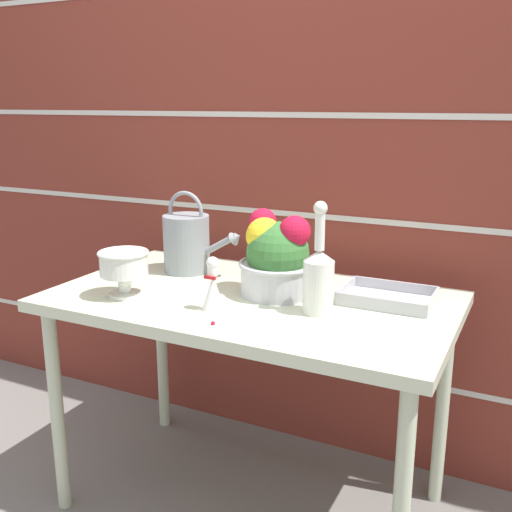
% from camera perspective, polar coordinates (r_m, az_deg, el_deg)
% --- Properties ---
extents(ground_plane, '(12.00, 12.00, 0.00)m').
position_cam_1_polar(ground_plane, '(2.21, -0.44, -22.33)').
color(ground_plane, slate).
extents(brick_wall, '(3.60, 0.08, 2.20)m').
position_cam_1_polar(brick_wall, '(2.23, 5.23, 8.62)').
color(brick_wall, maroon).
rests_on(brick_wall, ground_plane).
extents(patio_table, '(1.24, 0.71, 0.74)m').
position_cam_1_polar(patio_table, '(1.89, -0.48, -5.90)').
color(patio_table, beige).
rests_on(patio_table, ground_plane).
extents(watering_can, '(0.31, 0.16, 0.29)m').
position_cam_1_polar(watering_can, '(2.12, -6.54, 1.34)').
color(watering_can, gray).
rests_on(watering_can, patio_table).
extents(crystal_pedestal_bowl, '(0.16, 0.16, 0.14)m').
position_cam_1_polar(crystal_pedestal_bowl, '(1.88, -12.48, -0.92)').
color(crystal_pedestal_bowl, silver).
rests_on(crystal_pedestal_bowl, patio_table).
extents(flower_planter, '(0.25, 0.25, 0.26)m').
position_cam_1_polar(flower_planter, '(1.85, 1.99, -0.17)').
color(flower_planter, '#BCBCC1').
rests_on(flower_planter, patio_table).
extents(glass_decanter, '(0.09, 0.09, 0.32)m').
position_cam_1_polar(glass_decanter, '(1.70, 5.99, -1.94)').
color(glass_decanter, silver).
rests_on(glass_decanter, patio_table).
extents(figurine_vase, '(0.07, 0.07, 0.16)m').
position_cam_1_polar(figurine_vase, '(1.73, -4.11, -3.10)').
color(figurine_vase, white).
rests_on(figurine_vase, patio_table).
extents(wire_tray, '(0.27, 0.20, 0.04)m').
position_cam_1_polar(wire_tray, '(1.85, 12.42, -3.99)').
color(wire_tray, '#B7B7BC').
rests_on(wire_tray, patio_table).
extents(fallen_petal, '(0.01, 0.01, 0.01)m').
position_cam_1_polar(fallen_petal, '(1.63, -4.12, -6.41)').
color(fallen_petal, red).
rests_on(fallen_petal, patio_table).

